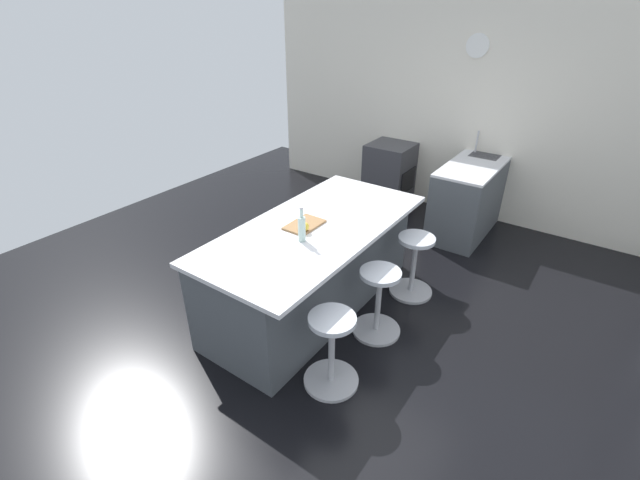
{
  "coord_description": "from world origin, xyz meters",
  "views": [
    {
      "loc": [
        2.95,
        1.94,
        2.68
      ],
      "look_at": [
        0.13,
        -0.05,
        0.76
      ],
      "focal_mm": 24.38,
      "sensor_mm": 36.0,
      "label": 1
    }
  ],
  "objects_px": {
    "apple_yellow": "(305,227)",
    "oven_range": "(389,174)",
    "kitchen_island": "(312,265)",
    "stool_by_window": "(413,267)",
    "stool_middle": "(378,304)",
    "cutting_board": "(304,225)",
    "water_bottle": "(302,228)",
    "stool_near_camera": "(332,353)"
  },
  "relations": [
    {
      "from": "oven_range",
      "to": "cutting_board",
      "type": "distance_m",
      "value": 2.83
    },
    {
      "from": "oven_range",
      "to": "kitchen_island",
      "type": "xyz_separation_m",
      "value": [
        2.68,
        0.55,
        0.01
      ]
    },
    {
      "from": "apple_yellow",
      "to": "stool_by_window",
      "type": "bearing_deg",
      "value": 143.01
    },
    {
      "from": "kitchen_island",
      "to": "stool_near_camera",
      "type": "height_order",
      "value": "kitchen_island"
    },
    {
      "from": "stool_near_camera",
      "to": "apple_yellow",
      "type": "height_order",
      "value": "apple_yellow"
    },
    {
      "from": "kitchen_island",
      "to": "stool_middle",
      "type": "xyz_separation_m",
      "value": [
        0.0,
        0.73,
        -0.14
      ]
    },
    {
      "from": "stool_by_window",
      "to": "apple_yellow",
      "type": "relative_size",
      "value": 8.56
    },
    {
      "from": "oven_range",
      "to": "stool_near_camera",
      "type": "height_order",
      "value": "oven_range"
    },
    {
      "from": "stool_middle",
      "to": "cutting_board",
      "type": "xyz_separation_m",
      "value": [
        0.06,
        -0.76,
        0.59
      ]
    },
    {
      "from": "oven_range",
      "to": "stool_middle",
      "type": "height_order",
      "value": "oven_range"
    },
    {
      "from": "oven_range",
      "to": "stool_by_window",
      "type": "height_order",
      "value": "oven_range"
    },
    {
      "from": "cutting_board",
      "to": "apple_yellow",
      "type": "relative_size",
      "value": 4.73
    },
    {
      "from": "apple_yellow",
      "to": "water_bottle",
      "type": "height_order",
      "value": "water_bottle"
    },
    {
      "from": "kitchen_island",
      "to": "water_bottle",
      "type": "distance_m",
      "value": 0.65
    },
    {
      "from": "oven_range",
      "to": "water_bottle",
      "type": "xyz_separation_m",
      "value": [
        2.97,
        0.67,
        0.57
      ]
    },
    {
      "from": "cutting_board",
      "to": "water_bottle",
      "type": "height_order",
      "value": "water_bottle"
    },
    {
      "from": "stool_by_window",
      "to": "cutting_board",
      "type": "distance_m",
      "value": 1.25
    },
    {
      "from": "oven_range",
      "to": "stool_middle",
      "type": "xyz_separation_m",
      "value": [
        2.68,
        1.28,
        -0.13
      ]
    },
    {
      "from": "kitchen_island",
      "to": "stool_near_camera",
      "type": "relative_size",
      "value": 3.59
    },
    {
      "from": "stool_middle",
      "to": "stool_near_camera",
      "type": "xyz_separation_m",
      "value": [
        0.74,
        0.0,
        0.0
      ]
    },
    {
      "from": "kitchen_island",
      "to": "cutting_board",
      "type": "distance_m",
      "value": 0.46
    },
    {
      "from": "kitchen_island",
      "to": "apple_yellow",
      "type": "relative_size",
      "value": 30.75
    },
    {
      "from": "stool_by_window",
      "to": "water_bottle",
      "type": "distance_m",
      "value": 1.39
    },
    {
      "from": "kitchen_island",
      "to": "stool_by_window",
      "type": "relative_size",
      "value": 3.59
    },
    {
      "from": "water_bottle",
      "to": "oven_range",
      "type": "bearing_deg",
      "value": -167.29
    },
    {
      "from": "stool_near_camera",
      "to": "water_bottle",
      "type": "xyz_separation_m",
      "value": [
        -0.45,
        -0.61,
        0.71
      ]
    },
    {
      "from": "oven_range",
      "to": "water_bottle",
      "type": "height_order",
      "value": "water_bottle"
    },
    {
      "from": "cutting_board",
      "to": "water_bottle",
      "type": "relative_size",
      "value": 1.15
    },
    {
      "from": "oven_range",
      "to": "stool_by_window",
      "type": "relative_size",
      "value": 1.35
    },
    {
      "from": "water_bottle",
      "to": "stool_by_window",
      "type": "bearing_deg",
      "value": 149.42
    },
    {
      "from": "stool_middle",
      "to": "apple_yellow",
      "type": "bearing_deg",
      "value": -76.63
    },
    {
      "from": "apple_yellow",
      "to": "cutting_board",
      "type": "bearing_deg",
      "value": -141.23
    },
    {
      "from": "stool_middle",
      "to": "apple_yellow",
      "type": "relative_size",
      "value": 8.56
    },
    {
      "from": "kitchen_island",
      "to": "stool_near_camera",
      "type": "xyz_separation_m",
      "value": [
        0.74,
        0.73,
        -0.14
      ]
    },
    {
      "from": "oven_range",
      "to": "kitchen_island",
      "type": "height_order",
      "value": "kitchen_island"
    },
    {
      "from": "stool_near_camera",
      "to": "cutting_board",
      "type": "relative_size",
      "value": 1.81
    },
    {
      "from": "cutting_board",
      "to": "stool_by_window",
      "type": "bearing_deg",
      "value": 136.49
    },
    {
      "from": "stool_by_window",
      "to": "cutting_board",
      "type": "bearing_deg",
      "value": -43.51
    },
    {
      "from": "apple_yellow",
      "to": "oven_range",
      "type": "bearing_deg",
      "value": -168.05
    },
    {
      "from": "cutting_board",
      "to": "water_bottle",
      "type": "distance_m",
      "value": 0.3
    },
    {
      "from": "stool_near_camera",
      "to": "cutting_board",
      "type": "bearing_deg",
      "value": -131.79
    },
    {
      "from": "stool_by_window",
      "to": "water_bottle",
      "type": "bearing_deg",
      "value": -30.58
    }
  ]
}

